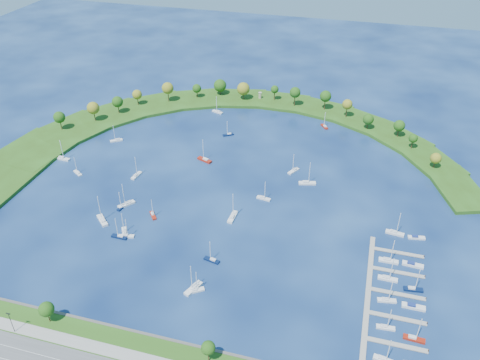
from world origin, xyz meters
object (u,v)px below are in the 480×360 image
(moored_boat_15, at_px, (78,173))
(moored_boat_2, at_px, (119,236))
(moored_boat_19, at_px, (194,288))
(docked_boat_0, at_px, (384,359))
(docked_boat_8, at_px, (388,260))
(docked_boat_5, at_px, (413,306))
(moored_boat_6, at_px, (294,170))
(moored_boat_11, at_px, (212,260))
(docked_boat_10, at_px, (395,232))
(harbor_tower, at_px, (260,95))
(moored_boat_0, at_px, (102,220))
(moored_boat_7, at_px, (124,232))
(moored_boat_1, at_px, (307,183))
(moored_boat_12, at_px, (324,126))
(moored_boat_10, at_px, (228,134))
(docked_boat_7, at_px, (413,289))
(moored_boat_3, at_px, (127,204))
(docked_boat_4, at_px, (387,300))
(moored_boat_16, at_px, (196,290))
(moored_boat_13, at_px, (63,158))
(moored_boat_18, at_px, (122,206))
(docked_boat_6, at_px, (388,278))
(moored_boat_21, at_px, (116,140))
(docked_boat_9, at_px, (413,265))
(moored_boat_17, at_px, (136,175))
(moored_boat_5, at_px, (153,215))
(dock_system, at_px, (386,303))
(moored_boat_14, at_px, (126,236))
(moored_boat_9, at_px, (218,111))
(docked_boat_11, at_px, (416,237))
(moored_boat_20, at_px, (233,216))
(moored_boat_8, at_px, (205,159))
(docked_boat_3, at_px, (414,338))

(moored_boat_15, bearing_deg, moored_boat_2, 170.59)
(moored_boat_19, relative_size, docked_boat_0, 1.19)
(moored_boat_19, relative_size, docked_boat_8, 1.09)
(docked_boat_5, bearing_deg, moored_boat_6, 127.10)
(moored_boat_11, bearing_deg, docked_boat_10, -139.70)
(harbor_tower, distance_m, moored_boat_0, 166.56)
(moored_boat_6, xyz_separation_m, moored_boat_7, (-68.57, -76.61, -0.02))
(moored_boat_1, bearing_deg, moored_boat_12, 75.11)
(moored_boat_15, bearing_deg, moored_boat_0, 167.42)
(moored_boat_10, bearing_deg, docked_boat_7, 103.21)
(moored_boat_3, bearing_deg, docked_boat_10, 131.27)
(moored_boat_12, bearing_deg, moored_boat_0, 109.10)
(harbor_tower, distance_m, docked_boat_4, 201.77)
(moored_boat_2, xyz_separation_m, moored_boat_16, (46.88, -22.75, -0.02))
(moored_boat_7, height_order, moored_boat_13, moored_boat_13)
(moored_boat_18, bearing_deg, moored_boat_13, -110.80)
(docked_boat_10, bearing_deg, docked_boat_6, -87.03)
(moored_boat_21, bearing_deg, harbor_tower, -166.67)
(harbor_tower, xyz_separation_m, docked_boat_9, (107.29, -152.32, -3.73))
(moored_boat_17, relative_size, docked_boat_8, 0.96)
(harbor_tower, xyz_separation_m, moored_boat_18, (-37.09, -148.22, -3.57))
(moored_boat_5, relative_size, moored_boat_15, 0.99)
(moored_boat_19, bearing_deg, docked_boat_6, 131.02)
(harbor_tower, height_order, moored_boat_2, moored_boat_2)
(moored_boat_3, xyz_separation_m, docked_boat_6, (132.62, -18.49, -0.04))
(dock_system, distance_m, docked_boat_8, 25.88)
(moored_boat_18, height_order, docked_boat_10, docked_boat_10)
(moored_boat_0, bearing_deg, harbor_tower, -61.42)
(moored_boat_14, height_order, moored_boat_16, moored_boat_16)
(dock_system, distance_m, moored_boat_7, 123.70)
(moored_boat_9, distance_m, docked_boat_11, 169.58)
(moored_boat_3, relative_size, moored_boat_18, 1.35)
(moored_boat_0, height_order, moored_boat_2, moored_boat_0)
(moored_boat_10, height_order, docked_boat_5, moored_boat_10)
(moored_boat_3, distance_m, docked_boat_9, 143.23)
(moored_boat_14, relative_size, moored_boat_19, 0.77)
(moored_boat_19, xyz_separation_m, moored_boat_20, (2.00, 51.09, 0.01))
(moored_boat_12, height_order, moored_boat_18, moored_boat_12)
(moored_boat_12, xyz_separation_m, moored_boat_14, (-75.98, -139.32, -0.01))
(moored_boat_20, xyz_separation_m, moored_boat_21, (-94.00, 56.24, -0.09))
(moored_boat_6, bearing_deg, docked_boat_6, 65.13)
(moored_boat_5, distance_m, moored_boat_13, 83.38)
(moored_boat_5, distance_m, moored_boat_8, 58.47)
(moored_boat_20, bearing_deg, moored_boat_9, 23.74)
(docked_boat_3, xyz_separation_m, docked_boat_9, (-0.06, 41.56, -0.21))
(moored_boat_3, relative_size, moored_boat_8, 0.96)
(moored_boat_8, xyz_separation_m, docked_boat_10, (110.46, -39.37, -0.04))
(dock_system, bearing_deg, moored_boat_20, 153.82)
(moored_boat_21, distance_m, docked_boat_10, 179.02)
(moored_boat_18, bearing_deg, moored_boat_2, 34.54)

